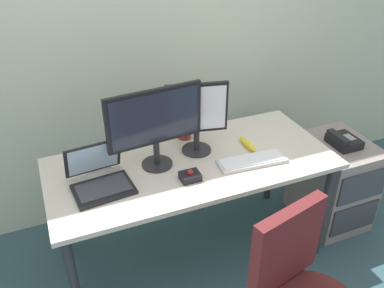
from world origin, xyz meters
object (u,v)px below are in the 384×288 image
(desk_phone, at_px, (343,141))
(coffee_mug, at_px, (185,129))
(monitor_main, at_px, (155,122))
(trackball_mouse, at_px, (190,176))
(laptop, at_px, (100,178))
(banana, at_px, (248,144))
(monitor_side, at_px, (197,114))
(file_cabinet, at_px, (333,182))
(paper_notepad, at_px, (94,164))
(keyboard, at_px, (252,161))

(desk_phone, bearing_deg, coffee_mug, 161.16)
(desk_phone, relative_size, monitor_main, 0.36)
(trackball_mouse, bearing_deg, laptop, 164.25)
(laptop, bearing_deg, coffee_mug, 26.70)
(monitor_main, bearing_deg, trackball_mouse, -58.78)
(monitor_main, height_order, banana, monitor_main)
(coffee_mug, relative_size, banana, 0.62)
(monitor_side, bearing_deg, desk_phone, -9.39)
(desk_phone, relative_size, laptop, 0.59)
(monitor_main, bearing_deg, file_cabinet, -4.14)
(laptop, relative_size, coffee_mug, 2.84)
(monitor_side, height_order, laptop, monitor_side)
(file_cabinet, distance_m, desk_phone, 0.36)
(trackball_mouse, bearing_deg, coffee_mug, 72.24)
(monitor_main, xyz_separation_m, trackball_mouse, (0.12, -0.20, -0.26))
(file_cabinet, distance_m, coffee_mug, 1.17)
(trackball_mouse, bearing_deg, file_cabinet, 5.47)
(monitor_side, distance_m, coffee_mug, 0.26)
(paper_notepad, distance_m, banana, 0.94)
(laptop, height_order, banana, laptop)
(keyboard, xyz_separation_m, trackball_mouse, (-0.40, -0.01, 0.01))
(file_cabinet, relative_size, laptop, 1.92)
(desk_phone, bearing_deg, trackball_mouse, -175.30)
(banana, bearing_deg, monitor_side, 165.49)
(file_cabinet, bearing_deg, laptop, 179.25)
(desk_phone, distance_m, trackball_mouse, 1.16)
(trackball_mouse, relative_size, paper_notepad, 0.53)
(monitor_side, xyz_separation_m, keyboard, (0.25, -0.25, -0.24))
(laptop, relative_size, paper_notepad, 1.62)
(desk_phone, height_order, trackball_mouse, trackball_mouse)
(monitor_side, distance_m, paper_notepad, 0.67)
(desk_phone, height_order, paper_notepad, paper_notepad)
(keyboard, relative_size, laptop, 1.25)
(laptop, xyz_separation_m, trackball_mouse, (0.47, -0.13, -0.03))
(monitor_main, bearing_deg, paper_notepad, 156.81)
(coffee_mug, bearing_deg, monitor_side, -87.52)
(banana, bearing_deg, coffee_mug, 140.87)
(desk_phone, bearing_deg, laptop, 178.66)
(coffee_mug, height_order, banana, coffee_mug)
(monitor_main, bearing_deg, keyboard, -20.12)
(desk_phone, bearing_deg, monitor_side, 170.61)
(file_cabinet, xyz_separation_m, monitor_side, (-1.01, 0.15, 0.68))
(monitor_side, height_order, trackball_mouse, monitor_side)
(file_cabinet, xyz_separation_m, trackball_mouse, (-1.16, -0.11, 0.45))
(desk_phone, distance_m, monitor_main, 1.33)
(laptop, bearing_deg, file_cabinet, -0.75)
(banana, bearing_deg, desk_phone, -7.03)
(coffee_mug, bearing_deg, paper_notepad, -171.52)
(desk_phone, height_order, monitor_main, monitor_main)
(desk_phone, height_order, laptop, laptop)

